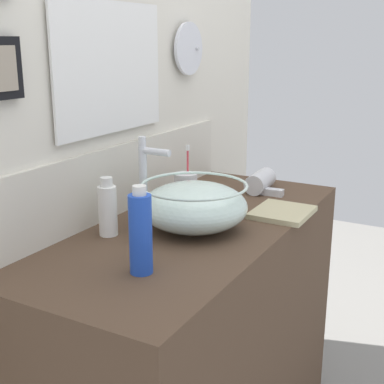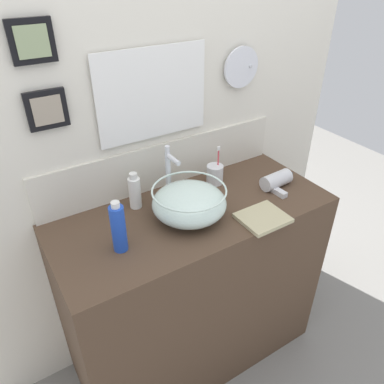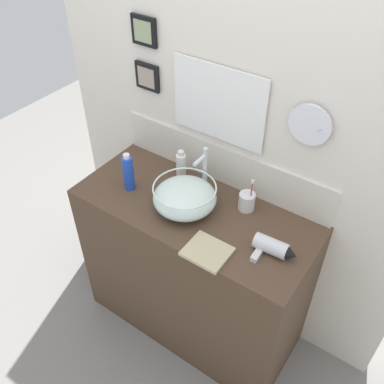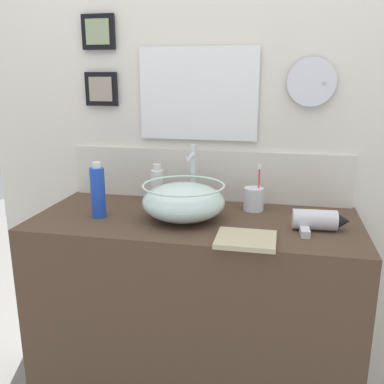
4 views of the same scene
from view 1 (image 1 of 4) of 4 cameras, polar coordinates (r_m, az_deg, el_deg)
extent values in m
cube|color=#4C3828|center=(1.78, 0.19, -17.83)|extent=(1.20, 0.52, 0.94)
cube|color=silver|center=(1.66, -8.68, 6.85)|extent=(1.98, 0.06, 2.40)
cube|color=beige|center=(1.67, -7.43, 1.47)|extent=(1.18, 0.02, 0.21)
cube|color=white|center=(1.59, -8.82, 12.92)|extent=(0.42, 0.01, 0.31)
cube|color=white|center=(1.58, -8.61, 12.92)|extent=(0.48, 0.01, 0.37)
cylinder|color=silver|center=(1.94, -0.35, 15.04)|extent=(0.18, 0.01, 0.18)
cylinder|color=silver|center=(1.99, -0.08, 15.06)|extent=(0.01, 0.06, 0.01)
ellipsoid|color=silver|center=(1.50, 0.22, -1.57)|extent=(0.30, 0.30, 0.13)
torus|color=silver|center=(1.49, 0.22, 0.73)|extent=(0.30, 0.30, 0.01)
torus|color=#B2B7BC|center=(1.52, 0.22, -3.82)|extent=(0.11, 0.11, 0.01)
cylinder|color=silver|center=(1.58, -5.22, 0.87)|extent=(0.02, 0.02, 0.22)
cylinder|color=silver|center=(1.53, -3.89, 4.31)|extent=(0.02, 0.09, 0.02)
cylinder|color=silver|center=(1.55, -5.33, 5.37)|extent=(0.02, 0.02, 0.03)
cylinder|color=silver|center=(1.91, 7.29, 1.15)|extent=(0.15, 0.08, 0.07)
cone|color=black|center=(2.00, 8.15, 1.76)|extent=(0.05, 0.06, 0.06)
cube|color=silver|center=(1.87, 8.36, 0.01)|extent=(0.04, 0.09, 0.02)
cylinder|color=silver|center=(1.79, -0.69, 0.59)|extent=(0.08, 0.08, 0.09)
cylinder|color=#D83F4C|center=(1.80, -0.46, 1.96)|extent=(0.01, 0.01, 0.16)
cube|color=white|center=(1.78, -0.46, 4.74)|extent=(0.01, 0.01, 0.02)
cylinder|color=blue|center=(1.22, -5.51, -4.54)|extent=(0.05, 0.05, 0.19)
cylinder|color=silver|center=(1.19, -5.64, 0.17)|extent=(0.03, 0.03, 0.02)
cylinder|color=white|center=(1.48, -8.97, -2.00)|extent=(0.05, 0.05, 0.14)
cylinder|color=silver|center=(1.45, -9.11, 1.07)|extent=(0.03, 0.03, 0.03)
cube|color=tan|center=(1.67, 9.62, -2.15)|extent=(0.19, 0.17, 0.02)
camera|label=2|loc=(0.82, 69.85, 36.40)|focal=35.00mm
camera|label=3|loc=(2.38, 48.78, 33.10)|focal=40.00mm
camera|label=4|loc=(1.77, 55.59, 8.87)|focal=40.00mm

